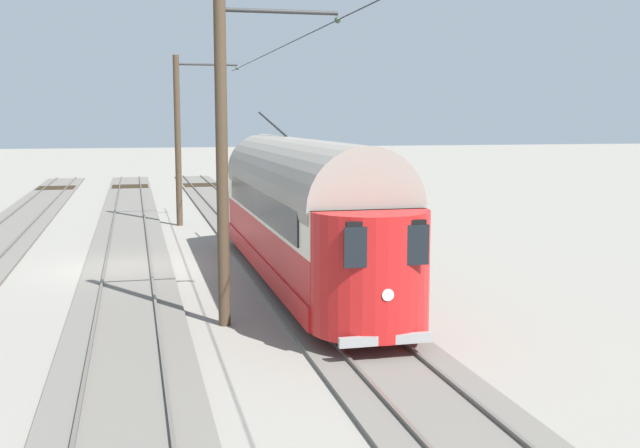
{
  "coord_description": "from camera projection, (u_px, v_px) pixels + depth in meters",
  "views": [
    {
      "loc": [
        -0.28,
        25.58,
        4.85
      ],
      "look_at": [
        -5.58,
        3.65,
        1.78
      ],
      "focal_mm": 43.35,
      "sensor_mm": 36.0,
      "label": 1
    }
  ],
  "objects": [
    {
      "name": "catenary_pole_mid_near",
      "position": [
        225.0,
        155.0,
        17.81
      ],
      "size": [
        2.97,
        0.28,
        7.7
      ],
      "color": "#423323",
      "rests_on": "ground"
    },
    {
      "name": "ground_plane",
      "position": [
        128.0,
        269.0,
        25.22
      ],
      "size": [
        220.0,
        220.0,
        0.0
      ],
      "primitive_type": "plane",
      "color": "gray"
    },
    {
      "name": "track_adjacent_siding",
      "position": [
        128.0,
        265.0,
        25.52
      ],
      "size": [
        2.8,
        80.0,
        0.18
      ],
      "color": "#666059",
      "rests_on": "ground"
    },
    {
      "name": "track_streetcar_siding",
      "position": [
        278.0,
        259.0,
        26.69
      ],
      "size": [
        2.8,
        80.0,
        0.18
      ],
      "color": "#666059",
      "rests_on": "ground"
    },
    {
      "name": "catenary_pole_foreground",
      "position": [
        179.0,
        138.0,
        34.99
      ],
      "size": [
        2.97,
        0.28,
        7.7
      ],
      "color": "#423323",
      "rests_on": "ground"
    },
    {
      "name": "switch_stand",
      "position": [
        269.0,
        208.0,
        36.47
      ],
      "size": [
        0.5,
        0.3,
        1.24
      ],
      "color": "black",
      "rests_on": "ground"
    },
    {
      "name": "vintage_streetcar",
      "position": [
        301.0,
        208.0,
        22.7
      ],
      "size": [
        2.65,
        16.17,
        4.96
      ],
      "color": "red",
      "rests_on": "ground"
    }
  ]
}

